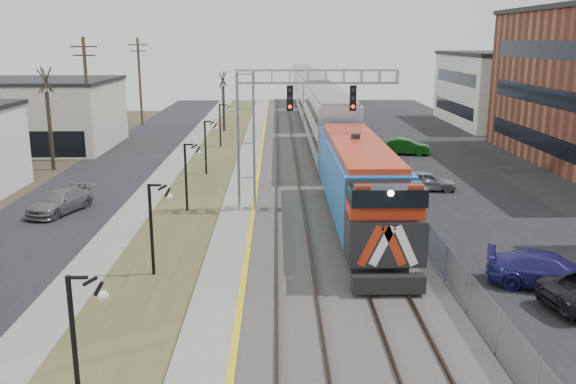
{
  "coord_description": "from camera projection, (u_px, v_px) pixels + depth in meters",
  "views": [
    {
      "loc": [
        1.27,
        -6.39,
        9.75
      ],
      "look_at": [
        1.79,
        22.14,
        2.6
      ],
      "focal_mm": 38.0,
      "sensor_mm": 36.0,
      "label": 1
    }
  ],
  "objects": [
    {
      "name": "track_near",
      "position": [
        288.0,
        180.0,
        42.46
      ],
      "size": [
        1.58,
        120.0,
        0.15
      ],
      "color": "#2D2119",
      "rests_on": "ballast_bed"
    },
    {
      "name": "street_west",
      "position": [
        93.0,
        184.0,
        42.28
      ],
      "size": [
        7.0,
        120.0,
        0.04
      ],
      "primitive_type": "cube",
      "color": "black",
      "rests_on": "ground"
    },
    {
      "name": "train",
      "position": [
        316.0,
        105.0,
        65.78
      ],
      "size": [
        3.0,
        85.85,
        5.33
      ],
      "color": "#155DAD",
      "rests_on": "ground"
    },
    {
      "name": "sidewalk",
      "position": [
        158.0,
        183.0,
        42.35
      ],
      "size": [
        2.0,
        120.0,
        0.08
      ],
      "primitive_type": "cube",
      "color": "gray",
      "rests_on": "ground"
    },
    {
      "name": "grass_median",
      "position": [
        202.0,
        183.0,
        42.41
      ],
      "size": [
        4.0,
        120.0,
        0.06
      ],
      "primitive_type": "cube",
      "color": "#434625",
      "rests_on": "ground"
    },
    {
      "name": "car_lot_e",
      "position": [
        427.0,
        181.0,
        40.3
      ],
      "size": [
        3.95,
        1.94,
        1.3
      ],
      "primitive_type": "imported",
      "rotation": [
        0.0,
        0.0,
        1.46
      ],
      "color": "gray",
      "rests_on": "ground"
    },
    {
      "name": "bare_trees",
      "position": [
        90.0,
        137.0,
        45.4
      ],
      "size": [
        12.3,
        42.3,
        5.95
      ],
      "color": "#382D23",
      "rests_on": "ground"
    },
    {
      "name": "track_far",
      "position": [
        338.0,
        179.0,
        42.52
      ],
      "size": [
        1.58,
        120.0,
        0.15
      ],
      "color": "#2D2119",
      "rests_on": "ballast_bed"
    },
    {
      "name": "platform_edge",
      "position": [
        257.0,
        180.0,
        42.43
      ],
      "size": [
        0.24,
        120.0,
        0.01
      ],
      "primitive_type": "cube",
      "color": "gold",
      "rests_on": "platform"
    },
    {
      "name": "ballast_bed",
      "position": [
        316.0,
        182.0,
        42.54
      ],
      "size": [
        8.0,
        120.0,
        0.2
      ],
      "primitive_type": "cube",
      "color": "#595651",
      "rests_on": "ground"
    },
    {
      "name": "fence",
      "position": [
        376.0,
        172.0,
        42.44
      ],
      "size": [
        0.04,
        120.0,
        1.6
      ],
      "primitive_type": "cube",
      "color": "gray",
      "rests_on": "ground"
    },
    {
      "name": "parking_lot",
      "position": [
        487.0,
        182.0,
        42.77
      ],
      "size": [
        16.0,
        120.0,
        0.04
      ],
      "primitive_type": "cube",
      "color": "black",
      "rests_on": "ground"
    },
    {
      "name": "car_lot_f",
      "position": [
        405.0,
        147.0,
        52.93
      ],
      "size": [
        4.45,
        2.33,
        1.39
      ],
      "primitive_type": "imported",
      "rotation": [
        0.0,
        0.0,
        1.36
      ],
      "color": "#0D4510",
      "rests_on": "ground"
    },
    {
      "name": "signal_gantry",
      "position": [
        276.0,
        116.0,
        34.36
      ],
      "size": [
        9.0,
        1.07,
        8.15
      ],
      "color": "gray",
      "rests_on": "ground"
    },
    {
      "name": "platform",
      "position": [
        245.0,
        182.0,
        42.44
      ],
      "size": [
        2.0,
        120.0,
        0.24
      ],
      "primitive_type": "cube",
      "color": "gray",
      "rests_on": "ground"
    },
    {
      "name": "lampposts",
      "position": [
        153.0,
        228.0,
        25.72
      ],
      "size": [
        0.14,
        62.14,
        4.0
      ],
      "color": "black",
      "rests_on": "ground"
    },
    {
      "name": "car_lot_d",
      "position": [
        549.0,
        272.0,
        24.4
      ],
      "size": [
        5.23,
        3.54,
        1.41
      ],
      "primitive_type": "imported",
      "rotation": [
        0.0,
        0.0,
        1.21
      ],
      "color": "navy",
      "rests_on": "ground"
    },
    {
      "name": "car_street_b",
      "position": [
        60.0,
        202.0,
        35.09
      ],
      "size": [
        3.31,
        4.94,
        1.33
      ],
      "primitive_type": "imported",
      "rotation": [
        0.0,
        0.0,
        -0.35
      ],
      "color": "slate",
      "rests_on": "ground"
    }
  ]
}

